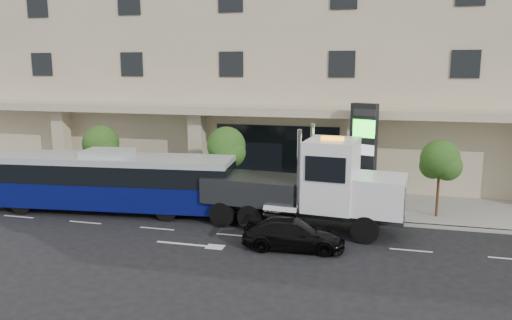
{
  "coord_description": "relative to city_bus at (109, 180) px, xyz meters",
  "views": [
    {
      "loc": [
        6.52,
        -23.1,
        7.9
      ],
      "look_at": [
        0.15,
        2.0,
        3.0
      ],
      "focal_mm": 35.0,
      "sensor_mm": 36.0,
      "label": 1
    }
  ],
  "objects": [
    {
      "name": "ground",
      "position": [
        7.79,
        -0.62,
        -1.76
      ],
      "size": [
        120.0,
        120.0,
        0.0
      ],
      "primitive_type": "plane",
      "color": "black",
      "rests_on": "ground"
    },
    {
      "name": "sidewalk",
      "position": [
        7.79,
        4.38,
        -1.68
      ],
      "size": [
        120.0,
        6.0,
        0.15
      ],
      "primitive_type": "cube",
      "color": "gray",
      "rests_on": "ground"
    },
    {
      "name": "curb",
      "position": [
        7.79,
        1.38,
        -1.68
      ],
      "size": [
        120.0,
        0.3,
        0.15
      ],
      "primitive_type": "cube",
      "color": "gray",
      "rests_on": "ground"
    },
    {
      "name": "convention_center",
      "position": [
        7.79,
        14.81,
        8.22
      ],
      "size": [
        60.0,
        17.6,
        20.0
      ],
      "color": "tan",
      "rests_on": "ground"
    },
    {
      "name": "tree_left",
      "position": [
        -2.19,
        2.98,
        1.36
      ],
      "size": [
        2.27,
        2.2,
        4.22
      ],
      "color": "#422B19",
      "rests_on": "sidewalk"
    },
    {
      "name": "tree_mid",
      "position": [
        5.81,
        2.98,
        1.5
      ],
      "size": [
        2.28,
        2.2,
        4.38
      ],
      "color": "#422B19",
      "rests_on": "sidewalk"
    },
    {
      "name": "tree_right",
      "position": [
        17.31,
        2.98,
        1.28
      ],
      "size": [
        2.1,
        2.0,
        4.04
      ],
      "color": "#422B19",
      "rests_on": "sidewalk"
    },
    {
      "name": "city_bus",
      "position": [
        0.0,
        0.0,
        0.0
      ],
      "size": [
        13.83,
        4.2,
        3.45
      ],
      "rotation": [
        0.0,
        0.0,
        0.1
      ],
      "color": "black",
      "rests_on": "ground"
    },
    {
      "name": "tow_truck",
      "position": [
        11.1,
        -0.21,
        0.32
      ],
      "size": [
        11.16,
        3.65,
        5.06
      ],
      "rotation": [
        0.0,
        0.0,
        -0.1
      ],
      "color": "#2D3033",
      "rests_on": "ground"
    },
    {
      "name": "black_sedan",
      "position": [
        10.77,
        -3.13,
        -1.11
      ],
      "size": [
        4.59,
        2.12,
        1.3
      ],
      "primitive_type": "imported",
      "rotation": [
        0.0,
        0.0,
        1.64
      ],
      "color": "black",
      "rests_on": "ground"
    },
    {
      "name": "signage_pylon",
      "position": [
        13.37,
        3.85,
        1.32
      ],
      "size": [
        1.52,
        1.01,
        5.77
      ],
      "rotation": [
        0.0,
        0.0,
        -0.37
      ],
      "color": "black",
      "rests_on": "sidewalk"
    }
  ]
}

